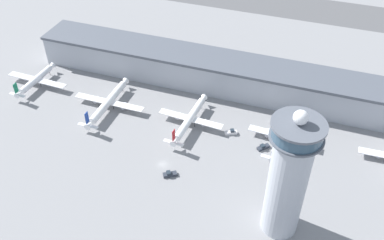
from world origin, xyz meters
name	(u,v)px	position (x,y,z in m)	size (l,w,h in m)	color
ground_plane	(163,165)	(0.00, 0.00, 0.00)	(1000.00, 1000.00, 0.00)	gray
terminal_building	(208,71)	(0.00, 70.00, 9.83)	(206.54, 25.00, 19.46)	#A3A8B2
runway_strip	(254,1)	(0.00, 194.42, 0.00)	(309.81, 44.00, 0.01)	#515154
control_tower	(288,177)	(58.51, -16.41, 29.31)	(19.22, 19.22, 60.53)	#ADB2BC
airplane_gate_alpha	(36,80)	(-95.02, 35.51, 4.38)	(38.67, 34.75, 12.12)	white
airplane_gate_bravo	(108,102)	(-44.82, 30.43, 4.10)	(40.89, 44.64, 12.74)	white
airplane_gate_charlie	(190,119)	(2.63, 31.26, 4.55)	(35.57, 42.23, 12.57)	white
airplane_gate_delta	(282,136)	(50.50, 34.46, 4.17)	(34.73, 37.53, 13.42)	white
service_truck_catering	(263,147)	(42.89, 26.83, 0.90)	(6.06, 6.39, 2.61)	black
service_truck_fuel	(231,132)	(24.91, 32.19, 0.96)	(6.67, 4.82, 2.77)	black
service_truck_baggage	(170,174)	(5.78, -5.46, 0.86)	(6.79, 5.62, 2.50)	black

